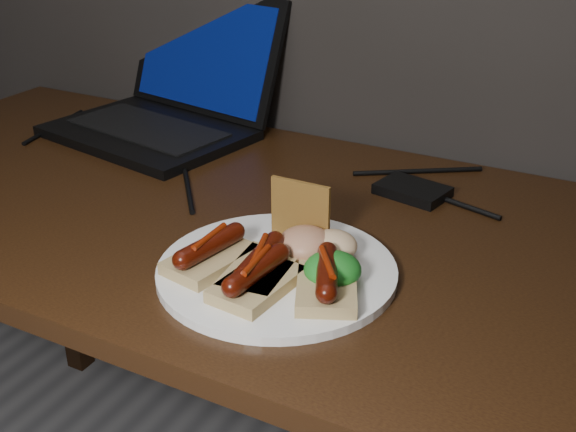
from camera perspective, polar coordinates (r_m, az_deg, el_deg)
The scene contains 13 objects.
desk at distance 1.16m, azimuth -6.32°, elevation -2.90°, with size 1.40×0.70×0.75m.
laptop at distance 1.43m, azimuth -9.36°, elevation 8.83°, with size 0.42×0.40×0.25m.
hard_drive at distance 1.15m, azimuth 9.81°, elevation 2.01°, with size 0.11×0.07×0.02m, color black.
desk_cables at distance 1.23m, azimuth -2.27°, elevation 3.90°, with size 0.90×0.38×0.01m.
plate at distance 0.92m, azimuth -0.88°, elevation -4.33°, with size 0.30×0.30×0.01m, color white.
bread_sausage_left at distance 0.91m, azimuth -6.16°, elevation -2.95°, with size 0.09×0.13×0.04m.
bread_sausage_center at distance 0.88m, azimuth -2.24°, elevation -3.98°, with size 0.08×0.12×0.04m.
bread_sausage_right at distance 0.85m, azimuth 3.08°, elevation -5.07°, with size 0.11×0.13×0.04m.
bread_sausage_extra at distance 0.86m, azimuth -2.48°, elevation -4.90°, with size 0.08×0.12×0.04m.
crispbread at distance 0.96m, azimuth 0.98°, elevation 0.39°, with size 0.09×0.01×0.09m, color #A3772C.
salad_greens at distance 0.87m, azimuth 3.54°, elevation -4.24°, with size 0.07×0.07×0.04m, color #105213.
salsa_mound at distance 0.92m, azimuth 1.40°, elevation -2.17°, with size 0.07×0.07×0.04m, color #9D1D0F.
coleslaw_mound at distance 0.93m, azimuth 3.54°, elevation -2.33°, with size 0.06×0.06×0.04m, color beige.
Camera 1 is at (0.58, 0.55, 1.22)m, focal length 45.00 mm.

